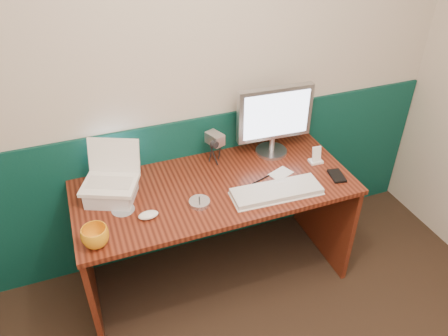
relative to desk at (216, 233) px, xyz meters
name	(u,v)px	position (x,y,z in m)	size (l,w,h in m)	color
back_wall	(178,82)	(-0.08, 0.37, 0.88)	(3.50, 0.04, 2.50)	beige
wainscot	(185,188)	(-0.08, 0.36, 0.12)	(3.48, 0.02, 1.00)	#073131
desk	(216,233)	(0.00, 0.00, 0.00)	(1.60, 0.70, 0.75)	#39120A
laptop_riser	(111,192)	(-0.57, 0.09, 0.42)	(0.25, 0.21, 0.09)	silver
laptop	(107,168)	(-0.57, 0.09, 0.58)	(0.29, 0.22, 0.24)	white
monitor	(274,120)	(0.46, 0.21, 0.61)	(0.47, 0.13, 0.47)	#A9A9AE
keyboard	(276,192)	(0.30, -0.19, 0.39)	(0.50, 0.17, 0.03)	silver
mouse_right	(279,185)	(0.34, -0.15, 0.39)	(0.12, 0.07, 0.04)	silver
mouse_left	(148,215)	(-0.42, -0.14, 0.39)	(0.11, 0.06, 0.04)	white
mug	(95,237)	(-0.69, -0.25, 0.43)	(0.13, 0.13, 0.11)	orange
camcorder	(215,146)	(0.08, 0.23, 0.49)	(0.10, 0.15, 0.22)	#B4B4B9
cd_spindle	(199,202)	(-0.13, -0.13, 0.39)	(0.11, 0.11, 0.02)	silver
cd_loose_a	(123,210)	(-0.53, -0.03, 0.38)	(0.12, 0.12, 0.00)	silver
pen	(261,179)	(0.27, -0.04, 0.38)	(0.01, 0.01, 0.13)	black
papers	(281,174)	(0.41, -0.03, 0.38)	(0.14, 0.09, 0.00)	white
dock	(316,161)	(0.66, 0.01, 0.38)	(0.08, 0.06, 0.01)	white
music_player	(317,154)	(0.66, 0.01, 0.44)	(0.05, 0.01, 0.09)	white
pda	(337,176)	(0.70, -0.17, 0.38)	(0.07, 0.13, 0.01)	black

